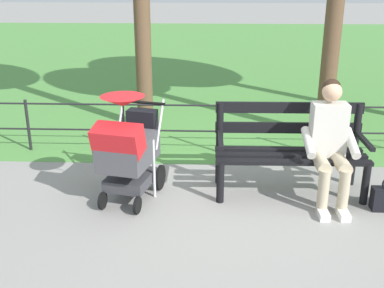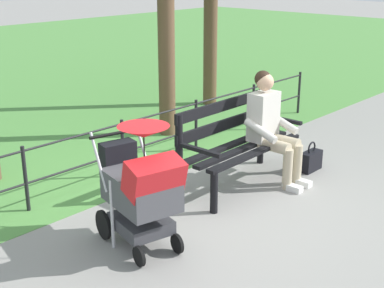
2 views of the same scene
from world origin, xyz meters
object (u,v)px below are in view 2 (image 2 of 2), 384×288
at_px(stroller, 141,185).
at_px(handbag, 311,160).
at_px(park_bench, 235,140).
at_px(person_on_bench, 271,124).

relative_size(stroller, handbag, 3.11).
bearing_deg(handbag, stroller, -2.82).
distance_m(park_bench, person_on_bench, 0.45).
distance_m(person_on_bench, handbag, 0.83).
bearing_deg(stroller, handbag, 177.18).
relative_size(person_on_bench, handbag, 3.45).
height_order(park_bench, stroller, stroller).
bearing_deg(person_on_bench, stroller, 2.22).
bearing_deg(park_bench, handbag, 155.49).
bearing_deg(handbag, park_bench, -24.51).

